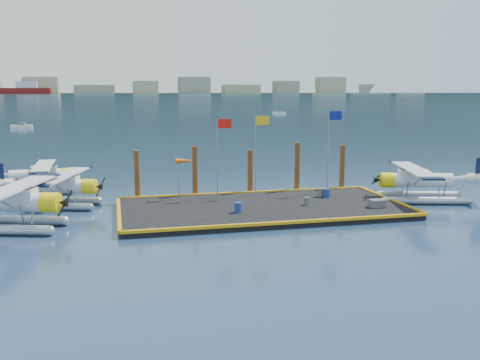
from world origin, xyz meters
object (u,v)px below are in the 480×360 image
at_px(windsock, 185,162).
at_px(piling_1, 195,173).
at_px(flagpole_yellow, 258,143).
at_px(drum_3, 238,207).
at_px(drum_4, 320,192).
at_px(piling_4, 342,169).
at_px(crate, 377,203).
at_px(piling_0, 137,176).
at_px(seaplane_c, 40,177).
at_px(drum_1, 307,201).
at_px(flagpole_red, 220,145).
at_px(flagpole_blue, 331,139).
at_px(seaplane_b, 59,188).
at_px(piling_3, 297,169).
at_px(seaplane_d, 418,182).
at_px(drum_2, 327,193).
at_px(seaplane_a, 10,205).
at_px(piling_2, 250,173).

relative_size(windsock, piling_1, 0.74).
bearing_deg(flagpole_yellow, drum_3, -117.68).
distance_m(drum_4, piling_4, 4.80).
bearing_deg(crate, piling_0, 154.72).
xyz_separation_m(seaplane_c, drum_1, (19.52, -11.08, -0.70)).
bearing_deg(flagpole_red, flagpole_blue, -0.00).
bearing_deg(seaplane_b, piling_3, 108.05).
xyz_separation_m(seaplane_d, drum_2, (-7.03, 1.27, -0.77)).
bearing_deg(piling_0, seaplane_a, -139.94).
bearing_deg(seaplane_b, piling_2, 108.64).
relative_size(seaplane_d, piling_3, 2.26).
bearing_deg(drum_2, piling_3, 107.30).
bearing_deg(drum_1, piling_1, 140.96).
height_order(drum_1, piling_0, piling_0).
relative_size(drum_2, drum_4, 0.99).
height_order(seaplane_c, piling_3, piling_3).
bearing_deg(flagpole_yellow, flagpole_red, 180.00).
height_order(flagpole_red, flagpole_blue, flagpole_blue).
bearing_deg(piling_3, drum_1, -102.38).
relative_size(crate, flagpole_blue, 0.17).
bearing_deg(piling_3, flagpole_yellow, -157.15).
xyz_separation_m(piling_0, piling_3, (13.00, 0.00, 0.15)).
xyz_separation_m(seaplane_b, flagpole_blue, (20.90, -0.88, 3.27)).
relative_size(seaplane_b, piling_1, 2.18).
bearing_deg(piling_3, piling_2, 180.00).
distance_m(seaplane_b, seaplane_c, 6.31).
xyz_separation_m(flagpole_red, piling_0, (-6.21, 1.60, -2.40)).
distance_m(flagpole_red, flagpole_yellow, 3.00).
xyz_separation_m(windsock, piling_0, (-3.47, 1.60, -1.23)).
height_order(seaplane_a, piling_3, piling_3).
relative_size(piling_0, piling_2, 1.05).
relative_size(seaplane_c, piling_2, 2.33).
bearing_deg(windsock, drum_2, -10.88).
relative_size(flagpole_yellow, piling_3, 1.44).
distance_m(drum_3, drum_4, 8.27).
distance_m(seaplane_d, piling_3, 9.55).
relative_size(drum_2, drum_3, 0.97).
bearing_deg(seaplane_d, flagpole_red, 92.49).
distance_m(drum_3, flagpole_yellow, 7.19).
bearing_deg(seaplane_d, piling_0, 91.91).
height_order(drum_2, piling_2, piling_2).
relative_size(drum_2, flagpole_yellow, 0.11).
bearing_deg(drum_1, seaplane_a, -177.38).
height_order(drum_2, windsock, windsock).
xyz_separation_m(seaplane_a, piling_2, (17.03, 6.75, 0.31)).
bearing_deg(drum_3, drum_2, 23.42).
bearing_deg(piling_1, crate, -33.12).
bearing_deg(flagpole_red, flagpole_yellow, 0.00).
xyz_separation_m(windsock, piling_1, (1.03, 1.60, -1.13)).
relative_size(flagpole_yellow, flagpole_blue, 0.95).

